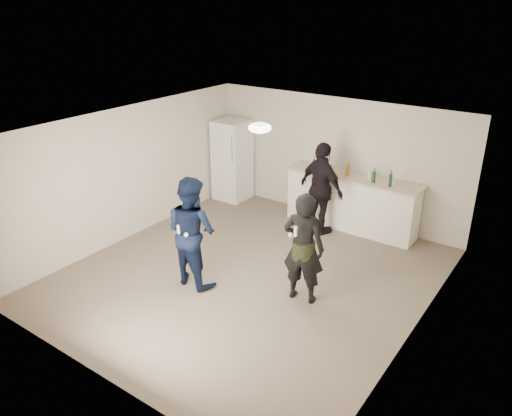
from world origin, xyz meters
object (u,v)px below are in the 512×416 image
Objects in this scene: shaker at (320,165)px; spectator at (321,189)px; man at (192,231)px; counter at (351,203)px; fridge at (232,160)px; woman at (304,248)px.

spectator is (0.36, -0.58, -0.27)m from shaker.
shaker is 3.41m from man.
shaker reaches higher than counter.
spectator is (-0.40, -0.54, 0.38)m from counter.
fridge is 3.69m from man.
man is (1.71, -3.27, 0.00)m from fridge.
spectator is at bearing -126.04° from counter.
man is 2.91m from spectator.
counter is 1.44× the size of fridge.
man is 0.99× the size of spectator.
counter is 2.93m from fridge.
fridge is (-2.91, -0.07, 0.38)m from counter.
spectator reaches higher than man.
shaker is 0.73m from spectator.
woman is (3.41, -2.69, -0.03)m from fridge.
shaker is 0.10× the size of woman.
counter is 0.99m from shaker.
fridge is 2.17m from shaker.
spectator reaches higher than woman.
spectator is at bearing -10.71° from fridge.
man reaches higher than counter.
woman reaches higher than counter.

